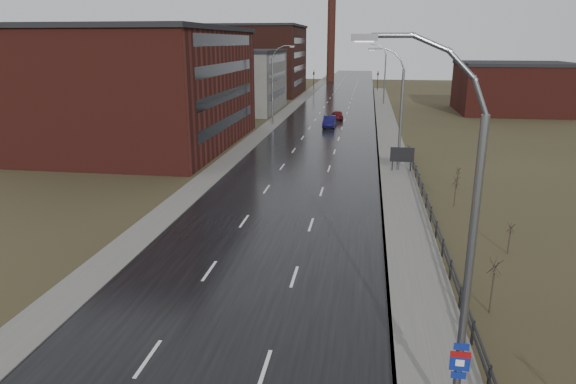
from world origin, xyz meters
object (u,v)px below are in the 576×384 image
(streetlight_main, at_px, (459,252))
(billboard, at_px, (402,155))
(car_near, at_px, (330,122))
(car_far, at_px, (337,115))

(streetlight_main, bearing_deg, billboard, 88.93)
(streetlight_main, xyz_separation_m, car_near, (-8.01, 59.01, -5.26))
(billboard, distance_m, car_near, 26.80)
(billboard, relative_size, car_near, 0.50)
(billboard, xyz_separation_m, car_far, (-8.00, 33.46, -0.95))
(streetlight_main, distance_m, car_far, 67.73)
(car_far, bearing_deg, streetlight_main, 88.60)
(streetlight_main, xyz_separation_m, car_far, (-7.37, 67.11, -5.36))
(streetlight_main, height_order, billboard, streetlight_main)
(streetlight_main, relative_size, car_far, 2.94)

